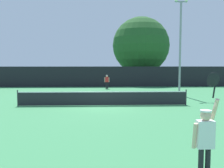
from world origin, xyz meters
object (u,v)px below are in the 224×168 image
Objects in this scene: player_receiving at (107,80)px; parked_car_far at (170,77)px; parked_car_mid at (146,78)px; large_tree at (141,45)px; parked_car_near at (113,78)px; tennis_ball at (120,105)px; light_pole at (180,41)px; player_serving at (205,135)px.

parked_car_far is at bearing -134.98° from player_receiving.
parked_car_mid reaches higher than player_receiving.
large_tree is at bearing -159.19° from parked_car_mid.
player_receiving is at bearing -117.85° from parked_car_mid.
parked_car_near is at bearing 177.21° from parked_car_far.
player_receiving is 11.53m from tennis_ball.
tennis_ball is 9.14m from light_pole.
large_tree reaches higher than parked_car_near.
large_tree reaches higher than parked_car_far.
tennis_ball is at bearing 95.99° from player_serving.
parked_car_near is at bearing 108.77° from light_pole.
parked_car_mid is (5.92, 8.15, -0.18)m from player_receiving.
tennis_ball is (-1.17, 11.14, -1.11)m from player_serving.
parked_car_far is at bearing 75.93° from player_serving.
large_tree reaches higher than player_receiving.
parked_car_mid is at bearing 82.46° from player_serving.
player_receiving is at bearing -141.30° from parked_car_far.
light_pole is at bearing -108.77° from parked_car_far.
player_receiving is 23.08× the size of tennis_ball.
player_serving is at bearing -84.01° from tennis_ball.
parked_car_near is (0.41, 20.96, 0.74)m from tennis_ball.
player_receiving is at bearing 94.68° from player_serving.
tennis_ball is at bearing -119.82° from parked_car_far.
tennis_ball is 0.02× the size of parked_car_mid.
light_pole reaches higher than parked_car_far.
large_tree is at bearing -26.14° from parked_car_near.
player_receiving is at bearing 135.84° from light_pole.
tennis_ball is 0.02× the size of parked_car_near.
light_pole is (4.59, 16.36, 3.70)m from player_serving.
tennis_ball is (0.68, -11.47, -0.92)m from player_receiving.
large_tree is 6.46m from parked_car_near.
player_receiving is 9.56m from parked_car_near.
large_tree reaches higher than parked_car_mid.
player_receiving is 0.18× the size of light_pole.
parked_car_far is (4.91, 2.07, -4.81)m from large_tree.
player_serving reaches higher than parked_car_far.
large_tree is (5.13, 7.98, 4.63)m from player_receiving.
light_pole reaches higher than parked_car_near.
player_receiving is 0.16× the size of large_tree.
light_pole is at bearing 135.84° from player_receiving.
large_tree reaches higher than tennis_ball.
large_tree is (3.28, 30.59, 4.44)m from player_serving.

